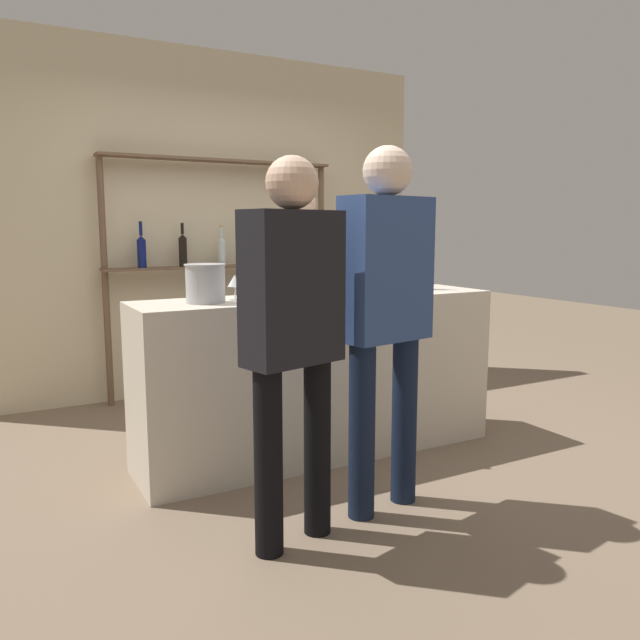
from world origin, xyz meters
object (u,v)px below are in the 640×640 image
Objects in this scene: wine_glass at (235,281)px; customer_left at (293,323)px; counter_bottle_3 at (422,269)px; ice_bucket at (205,283)px; server_behind_counter at (301,284)px; counter_bottle_4 at (270,276)px; counter_bottle_2 at (384,269)px; counter_bottle_1 at (348,277)px; counter_bottle_0 at (331,271)px; cork_jar at (373,283)px; customer_center at (386,301)px.

customer_left reaches higher than wine_glass.
counter_bottle_3 reaches higher than wine_glass.
server_behind_counter is at bearing 37.59° from ice_bucket.
customer_left is at bearing -108.56° from counter_bottle_4.
counter_bottle_2 reaches higher than counter_bottle_4.
wine_glass is 0.09× the size of customer_left.
wine_glass is at bearing -179.41° from counter_bottle_2.
customer_left is at bearing -133.73° from counter_bottle_1.
counter_bottle_0 reaches higher than cork_jar.
counter_bottle_0 is 0.94× the size of counter_bottle_3.
counter_bottle_4 is 2.40× the size of wine_glass.
counter_bottle_0 is 1.52× the size of ice_bucket.
server_behind_counter is (0.76, 0.68, -0.10)m from wine_glass.
counter_bottle_1 is at bearing -26.98° from customer_center.
counter_bottle_3 is at bearing -0.09° from wine_glass.
wine_glass is at bearing 168.10° from counter_bottle_4.
customer_center is (0.23, -0.81, -0.07)m from counter_bottle_4.
counter_bottle_2 is 1.06× the size of counter_bottle_4.
customer_left reaches higher than counter_bottle_1.
customer_center is at bearing -63.45° from wine_glass.
counter_bottle_3 reaches higher than ice_bucket.
counter_bottle_1 is 2.20× the size of wine_glass.
wine_glass is (-0.20, 0.04, -0.02)m from counter_bottle_4.
customer_left is 1.85m from server_behind_counter.
ice_bucket is 0.13× the size of server_behind_counter.
customer_center is (0.43, -0.85, -0.05)m from wine_glass.
counter_bottle_4 is 0.38m from ice_bucket.
counter_bottle_0 is 0.28m from cork_jar.
customer_left is (0.08, -0.90, -0.10)m from ice_bucket.
counter_bottle_0 is at bearing 168.52° from counter_bottle_3.
counter_bottle_1 is 0.42m from counter_bottle_2.
counter_bottle_1 reaches higher than cork_jar.
ice_bucket is (-0.38, -0.01, -0.02)m from counter_bottle_4.
server_behind_counter reaches higher than wine_glass.
counter_bottle_1 is 1.08m from customer_left.
counter_bottle_2 reaches higher than counter_bottle_0.
counter_bottle_3 is 1.05× the size of counter_bottle_4.
ice_bucket is (-0.19, -0.05, 0.00)m from wine_glass.
counter_bottle_4 is at bearing -161.71° from counter_bottle_0.
server_behind_counter is (-0.10, 0.77, -0.06)m from cork_jar.
counter_bottle_1 is at bearing -100.85° from counter_bottle_0.
ice_bucket is (-1.48, -0.05, -0.03)m from counter_bottle_3.
customer_center is 1.57m from server_behind_counter.
counter_bottle_0 is 0.58m from server_behind_counter.
server_behind_counter is at bearing 51.93° from counter_bottle_4.
counter_bottle_2 is 0.20m from cork_jar.
counter_bottle_0 is 0.70m from wine_glass.
customer_center is at bearing -15.19° from server_behind_counter.
counter_bottle_4 is 0.20m from wine_glass.
customer_left reaches higher than counter_bottle_2.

